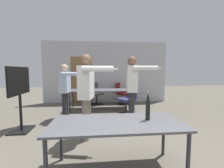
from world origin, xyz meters
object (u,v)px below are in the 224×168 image
at_px(person_near_casual, 65,86).
at_px(office_chair_mid_tucked, 128,100).
at_px(person_center_tall, 132,84).
at_px(person_left_plaid, 87,88).
at_px(beer_bottle, 148,107).
at_px(office_chair_side_rolled, 122,94).
at_px(office_chair_near_pushed, 96,94).
at_px(tv_screen, 20,93).

relative_size(person_near_casual, office_chair_mid_tucked, 1.70).
distance_m(person_near_casual, office_chair_mid_tucked, 2.03).
relative_size(person_center_tall, person_left_plaid, 1.02).
distance_m(office_chair_mid_tucked, beer_bottle, 2.78).
relative_size(person_near_casual, office_chair_side_rolled, 1.79).
height_order(person_center_tall, person_near_casual, person_center_tall).
height_order(person_left_plaid, office_chair_side_rolled, person_left_plaid).
relative_size(person_center_tall, person_near_casual, 1.11).
relative_size(office_chair_mid_tucked, beer_bottle, 2.33).
bearing_deg(person_near_casual, person_center_tall, 76.30).
bearing_deg(office_chair_side_rolled, office_chair_near_pushed, -61.39).
relative_size(tv_screen, office_chair_mid_tucked, 1.60).
bearing_deg(person_near_casual, office_chair_near_pushed, 159.53).
height_order(tv_screen, office_chair_near_pushed, tv_screen).
distance_m(person_center_tall, office_chair_near_pushed, 2.74).
height_order(tv_screen, beer_bottle, tv_screen).
xyz_separation_m(person_left_plaid, beer_bottle, (0.94, -1.06, -0.15)).
xyz_separation_m(office_chair_mid_tucked, beer_bottle, (-0.26, -2.73, 0.46)).
distance_m(tv_screen, office_chair_mid_tucked, 3.06).
bearing_deg(tv_screen, beer_bottle, -122.31).
xyz_separation_m(person_center_tall, beer_bottle, (-0.20, -1.85, -0.17)).
relative_size(person_center_tall, office_chair_mid_tucked, 1.89).
distance_m(person_center_tall, person_near_casual, 2.00).
xyz_separation_m(person_left_plaid, office_chair_near_pushed, (0.13, 3.24, -0.64)).
height_order(office_chair_mid_tucked, office_chair_near_pushed, office_chair_mid_tucked).
xyz_separation_m(person_center_tall, office_chair_mid_tucked, (0.06, 0.88, -0.63)).
xyz_separation_m(office_chair_mid_tucked, office_chair_side_rolled, (0.05, 1.60, -0.04)).
bearing_deg(person_left_plaid, office_chair_mid_tucked, 154.59).
height_order(tv_screen, office_chair_mid_tucked, tv_screen).
bearing_deg(tv_screen, office_chair_side_rolled, -46.66).
relative_size(tv_screen, person_near_casual, 0.94).
relative_size(office_chair_mid_tucked, office_chair_side_rolled, 1.06).
distance_m(person_near_casual, beer_bottle, 3.01).
distance_m(tv_screen, office_chair_side_rolled, 3.98).
bearing_deg(tv_screen, office_chair_mid_tucked, -68.52).
bearing_deg(office_chair_mid_tucked, tv_screen, 80.00).
bearing_deg(person_near_casual, tv_screen, -39.78).
xyz_separation_m(person_near_casual, office_chair_side_rolled, (2.00, 1.84, -0.56)).
height_order(tv_screen, person_center_tall, person_center_tall).
bearing_deg(tv_screen, person_near_casual, -44.94).
bearing_deg(person_near_casual, office_chair_mid_tucked, 102.05).
relative_size(office_chair_mid_tucked, office_chair_near_pushed, 1.03).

